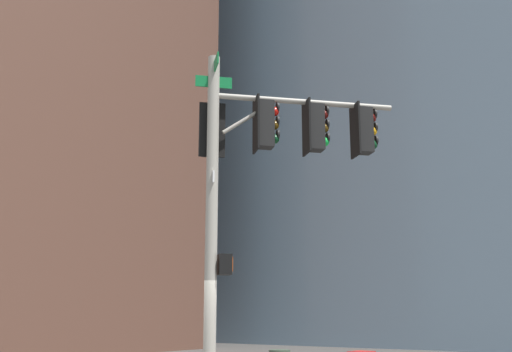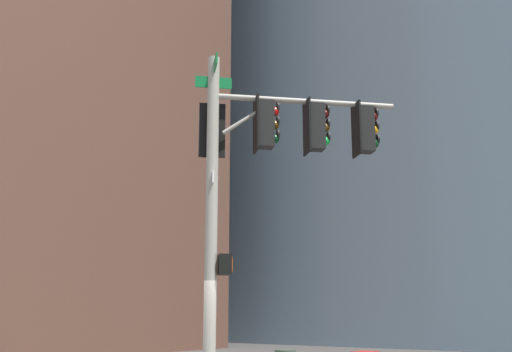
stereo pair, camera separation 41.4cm
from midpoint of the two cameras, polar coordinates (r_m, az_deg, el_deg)
name	(u,v)px [view 2 (the right image)]	position (r m, az deg, el deg)	size (l,w,h in m)	color
signal_pole_assembly	(261,163)	(12.70, 1.43, 1.22)	(3.22, 3.36, 7.13)	#9E998C
building_brick_midblock	(188,109)	(60.35, -6.07, 6.19)	(23.76, 14.28, 42.49)	brown
building_brick_farside	(314,118)	(59.28, 5.58, 5.39)	(23.20, 14.84, 40.27)	brown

